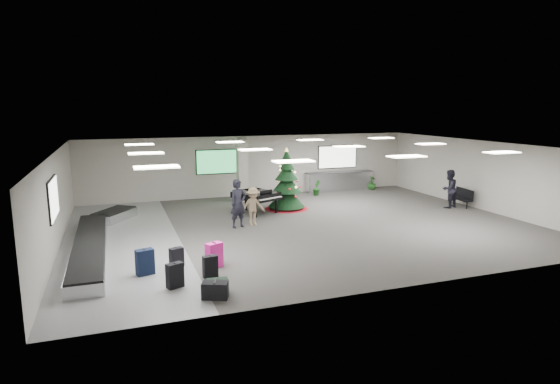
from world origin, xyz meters
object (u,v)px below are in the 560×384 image
object	(u,v)px
baggage_carousel	(96,239)
potted_plant_left	(316,188)
potted_plant_right	(372,183)
bench	(462,196)
traveler_bench	(449,189)
traveler_a	(238,204)
christmas_tree	(286,188)
grand_piano	(257,195)
pink_suitcase	(214,255)
service_counter	(339,181)
traveler_b	(253,206)

from	to	relation	value
baggage_carousel	potted_plant_left	bearing A→B (deg)	27.83
potted_plant_left	potted_plant_right	world-z (taller)	potted_plant_left
bench	traveler_bench	xyz separation A→B (m)	(-0.81, -0.02, 0.42)
traveler_bench	potted_plant_left	xyz separation A→B (m)	(-4.63, 4.97, -0.49)
traveler_a	potted_plant_right	bearing A→B (deg)	13.35
traveler_a	potted_plant_right	xyz separation A→B (m)	(9.49, 5.72, -0.57)
traveler_bench	potted_plant_left	distance (m)	6.81
traveler_bench	potted_plant_right	xyz separation A→B (m)	(-0.84, 5.55, -0.51)
baggage_carousel	christmas_tree	bearing A→B (deg)	21.25
christmas_tree	traveler_a	size ratio (longest dim) A/B	1.50
christmas_tree	grand_piano	distance (m)	1.62
pink_suitcase	traveler_a	size ratio (longest dim) A/B	0.41
traveler_bench	baggage_carousel	bearing A→B (deg)	-12.95
potted_plant_right	baggage_carousel	bearing A→B (deg)	-156.63
pink_suitcase	traveler_a	distance (m)	4.76
service_counter	traveler_b	distance (m)	9.09
baggage_carousel	bench	distance (m)	16.46
baggage_carousel	potted_plant_right	size ratio (longest dim) A/B	12.24
christmas_tree	potted_plant_right	size ratio (longest dim) A/B	3.66
bench	traveler_bench	world-z (taller)	traveler_bench
christmas_tree	traveler_bench	bearing A→B (deg)	-18.10
baggage_carousel	christmas_tree	world-z (taller)	christmas_tree
bench	baggage_carousel	bearing A→B (deg)	-169.55
bench	potted_plant_left	size ratio (longest dim) A/B	1.71
traveler_a	traveler_b	bearing A→B (deg)	-5.80
baggage_carousel	potted_plant_left	xyz separation A→B (m)	(10.99, 5.80, 0.21)
service_counter	traveler_a	distance (m)	9.69
bench	traveler_bench	bearing A→B (deg)	-171.21
potted_plant_right	christmas_tree	bearing A→B (deg)	-154.02
service_counter	christmas_tree	bearing A→B (deg)	-142.33
pink_suitcase	christmas_tree	bearing A→B (deg)	28.77
traveler_a	potted_plant_left	distance (m)	7.69
pink_suitcase	potted_plant_right	world-z (taller)	potted_plant_right
service_counter	traveler_bench	size ratio (longest dim) A/B	2.23
service_counter	pink_suitcase	distance (m)	14.04
baggage_carousel	christmas_tree	distance (m)	8.94
potted_plant_right	service_counter	bearing A→B (deg)	169.94
pink_suitcase	bench	world-z (taller)	bench
traveler_a	grand_piano	bearing A→B (deg)	39.25
traveler_a	potted_plant_right	world-z (taller)	traveler_a
christmas_tree	potted_plant_left	bearing A→B (deg)	43.72
pink_suitcase	bench	xyz separation A→B (m)	(13.02, 4.52, 0.11)
baggage_carousel	potted_plant_left	size ratio (longest dim) A/B	11.61
pink_suitcase	potted_plant_right	bearing A→B (deg)	15.61
pink_suitcase	traveler_b	bearing A→B (deg)	34.49
grand_piano	baggage_carousel	bearing A→B (deg)	178.84
traveler_b	service_counter	bearing A→B (deg)	32.37
potted_plant_left	pink_suitcase	bearing A→B (deg)	-128.70
service_counter	traveler_b	xyz separation A→B (m)	(-6.89, -5.93, 0.23)
pink_suitcase	traveler_a	bearing A→B (deg)	40.60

